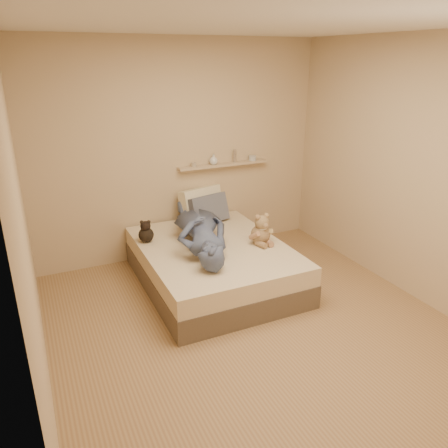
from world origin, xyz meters
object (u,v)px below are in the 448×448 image
wall_shelf (224,165)px  person (200,230)px  game_console (213,258)px  dark_plush (146,233)px  bed (213,264)px  pillow_grey (208,209)px  pillow_cream (201,204)px  teddy_bear (261,231)px

wall_shelf → person: bearing=-128.6°
game_console → wall_shelf: size_ratio=0.14×
dark_plush → bed: bearing=-32.9°
bed → game_console: game_console is taller
pillow_grey → person: bearing=-120.1°
pillow_cream → wall_shelf: bearing=12.8°
game_console → person: 0.65m
bed → teddy_bear: (0.50, -0.17, 0.37)m
teddy_bear → wall_shelf: (0.05, 1.08, 0.51)m
pillow_cream → wall_shelf: (0.35, 0.08, 0.45)m
person → pillow_cream: bearing=-99.5°
game_console → wall_shelf: (0.79, 1.47, 0.50)m
teddy_bear → dark_plush: 1.27m
pillow_cream → person: size_ratio=0.36×
bed → pillow_grey: size_ratio=3.80×
pillow_grey → person: (-0.36, -0.62, 0.01)m
person → dark_plush: bearing=-19.6°
pillow_cream → person: bearing=-112.8°
bed → person: size_ratio=1.26×
wall_shelf → teddy_bear: bearing=-92.7°
dark_plush → wall_shelf: (1.18, 0.50, 0.54)m
dark_plush → pillow_grey: pillow_grey is taller
teddy_bear → pillow_grey: bearing=106.7°
pillow_cream → pillow_grey: 0.15m
game_console → pillow_grey: size_ratio=0.34×
person → wall_shelf: size_ratio=1.26×
bed → game_console: (-0.24, -0.56, 0.37)m
game_console → teddy_bear: bearing=27.7°
bed → wall_shelf: size_ratio=1.58×
game_console → bed: bearing=66.7°
teddy_bear → person: (-0.62, 0.25, 0.04)m
dark_plush → teddy_bear: bearing=-27.2°
game_console → person: (0.13, 0.63, 0.03)m
game_console → pillow_cream: (0.44, 1.39, 0.05)m
teddy_bear → wall_shelf: 1.19m
dark_plush → pillow_cream: pillow_cream is taller
bed → dark_plush: bearing=147.1°
pillow_cream → pillow_grey: (0.04, -0.14, -0.03)m
bed → person: bearing=147.6°
teddy_bear → pillow_cream: 1.05m
person → teddy_bear: bearing=171.5°
game_console → person: person is taller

